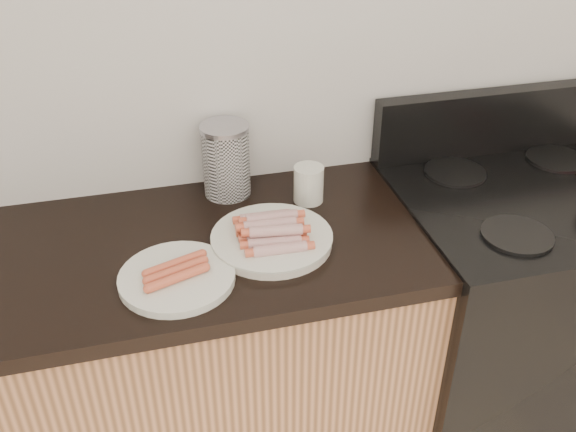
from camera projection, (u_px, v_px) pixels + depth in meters
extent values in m
cube|color=silver|center=(236.00, 44.00, 1.68)|extent=(4.00, 0.04, 2.60)
cube|color=#B47951|center=(19.00, 411.00, 1.75)|extent=(2.20, 0.59, 0.86)
cube|color=black|center=(508.00, 319.00, 2.04)|extent=(0.76, 0.65, 0.90)
cube|color=black|center=(538.00, 196.00, 1.79)|extent=(0.76, 0.65, 0.01)
cube|color=black|center=(493.00, 121.00, 1.97)|extent=(0.76, 0.06, 0.20)
cylinder|color=black|center=(517.00, 235.00, 1.61)|extent=(0.18, 0.18, 0.01)
cylinder|color=black|center=(455.00, 172.00, 1.89)|extent=(0.18, 0.18, 0.01)
cylinder|color=black|center=(556.00, 159.00, 1.96)|extent=(0.18, 0.18, 0.01)
cylinder|color=white|center=(272.00, 240.00, 1.60)|extent=(0.37, 0.37, 0.02)
cylinder|color=white|center=(177.00, 278.00, 1.48)|extent=(0.30, 0.30, 0.02)
cylinder|color=#943A2B|center=(279.00, 249.00, 1.53)|extent=(0.13, 0.04, 0.03)
cylinder|color=#943A2B|center=(276.00, 242.00, 1.56)|extent=(0.13, 0.04, 0.03)
cylinder|color=#943A2B|center=(273.00, 236.00, 1.58)|extent=(0.13, 0.04, 0.03)
cylinder|color=#943A2B|center=(270.00, 229.00, 1.60)|extent=(0.13, 0.04, 0.03)
cylinder|color=#943A2B|center=(268.00, 223.00, 1.63)|extent=(0.13, 0.04, 0.03)
cylinder|color=#943A2B|center=(265.00, 217.00, 1.65)|extent=(0.13, 0.04, 0.03)
cylinder|color=#943A2B|center=(274.00, 231.00, 1.55)|extent=(0.13, 0.04, 0.03)
cylinder|color=#943A2B|center=(272.00, 224.00, 1.58)|extent=(0.13, 0.04, 0.03)
cylinder|color=#943A2B|center=(269.00, 218.00, 1.60)|extent=(0.13, 0.04, 0.03)
cylinder|color=#C36442|center=(177.00, 278.00, 1.44)|extent=(0.14, 0.07, 0.02)
cylinder|color=#C36442|center=(176.00, 270.00, 1.47)|extent=(0.14, 0.07, 0.02)
cylinder|color=#C36442|center=(175.00, 263.00, 1.49)|extent=(0.14, 0.07, 0.02)
cylinder|color=white|center=(226.00, 162.00, 1.77)|extent=(0.13, 0.13, 0.20)
cylinder|color=silver|center=(224.00, 128.00, 1.71)|extent=(0.13, 0.13, 0.01)
cylinder|color=white|center=(309.00, 184.00, 1.76)|extent=(0.11, 0.11, 0.10)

